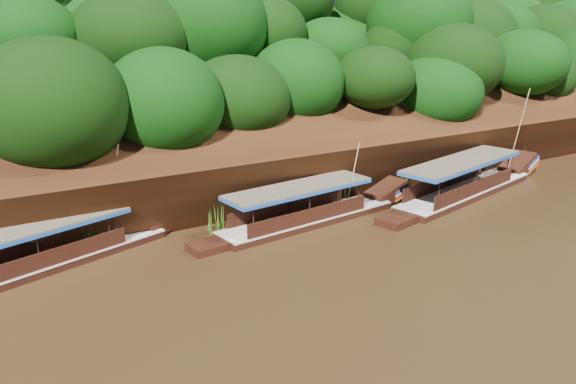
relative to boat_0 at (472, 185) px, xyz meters
name	(u,v)px	position (x,y,z in m)	size (l,w,h in m)	color
ground	(412,264)	(-11.36, -6.45, -0.58)	(160.00, 160.00, 0.00)	black
riverbank	(214,141)	(-11.37, 16.27, 1.31)	(120.00, 30.06, 19.40)	black
boat_0	(472,185)	(0.00, 0.00, 0.00)	(15.75, 5.49, 7.14)	black
boat_1	(318,212)	(-11.81, 0.87, -0.06)	(13.45, 3.38, 4.83)	black
boat_2	(62,253)	(-25.48, 2.32, -0.07)	(13.97, 5.95, 5.63)	black
reeds	(270,203)	(-13.88, 2.76, 0.31)	(48.06, 2.50, 1.94)	#2B5916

